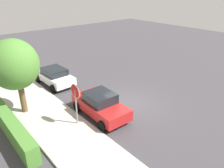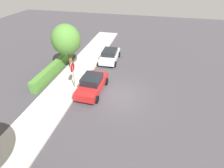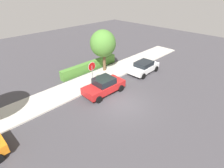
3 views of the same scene
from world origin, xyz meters
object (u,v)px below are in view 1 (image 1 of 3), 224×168
at_px(stop_sign, 76,97).
at_px(parked_car_red, 100,105).
at_px(parked_car_white, 54,76).
at_px(street_tree_near_corner, 14,65).

height_order(stop_sign, parked_car_red, stop_sign).
relative_size(stop_sign, parked_car_white, 0.66).
height_order(parked_car_red, street_tree_near_corner, street_tree_near_corner).
relative_size(parked_car_white, street_tree_near_corner, 0.82).
bearing_deg(stop_sign, parked_car_red, -90.98).
distance_m(stop_sign, parked_car_red, 1.96).
bearing_deg(stop_sign, parked_car_white, -15.49).
relative_size(parked_car_red, street_tree_near_corner, 0.85).
bearing_deg(street_tree_near_corner, stop_sign, -149.01).
height_order(stop_sign, parked_car_white, stop_sign).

